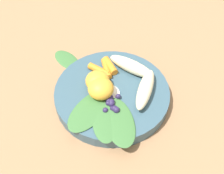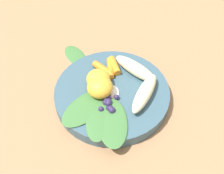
{
  "view_description": "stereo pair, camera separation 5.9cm",
  "coord_description": "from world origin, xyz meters",
  "px_view_note": "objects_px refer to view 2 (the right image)",
  "views": [
    {
      "loc": [
        -0.19,
        -0.34,
        0.49
      ],
      "look_at": [
        0.0,
        0.0,
        0.04
      ],
      "focal_mm": 43.75,
      "sensor_mm": 36.0,
      "label": 1
    },
    {
      "loc": [
        -0.14,
        -0.36,
        0.49
      ],
      "look_at": [
        0.0,
        0.0,
        0.04
      ],
      "focal_mm": 43.75,
      "sensor_mm": 36.0,
      "label": 2
    }
  ],
  "objects_px": {
    "orange_segment_near": "(100,87)",
    "kale_leaf_stray": "(75,55)",
    "bowl": "(112,94)",
    "banana_peeled_right": "(145,93)",
    "banana_peeled_left": "(135,69)"
  },
  "relations": [
    {
      "from": "banana_peeled_right",
      "to": "orange_segment_near",
      "type": "xyz_separation_m",
      "value": [
        -0.08,
        0.04,
        0.01
      ]
    },
    {
      "from": "bowl",
      "to": "banana_peeled_left",
      "type": "relative_size",
      "value": 2.21
    },
    {
      "from": "banana_peeled_left",
      "to": "orange_segment_near",
      "type": "distance_m",
      "value": 0.1
    },
    {
      "from": "bowl",
      "to": "orange_segment_near",
      "type": "bearing_deg",
      "value": -179.46
    },
    {
      "from": "bowl",
      "to": "kale_leaf_stray",
      "type": "xyz_separation_m",
      "value": [
        -0.04,
        0.17,
        -0.01
      ]
    },
    {
      "from": "bowl",
      "to": "kale_leaf_stray",
      "type": "bearing_deg",
      "value": 103.42
    },
    {
      "from": "bowl",
      "to": "orange_segment_near",
      "type": "relative_size",
      "value": 4.61
    },
    {
      "from": "banana_peeled_left",
      "to": "banana_peeled_right",
      "type": "height_order",
      "value": "same"
    },
    {
      "from": "kale_leaf_stray",
      "to": "banana_peeled_left",
      "type": "bearing_deg",
      "value": -153.96
    },
    {
      "from": "bowl",
      "to": "banana_peeled_right",
      "type": "height_order",
      "value": "banana_peeled_right"
    },
    {
      "from": "banana_peeled_left",
      "to": "bowl",
      "type": "bearing_deg",
      "value": 86.47
    },
    {
      "from": "banana_peeled_left",
      "to": "orange_segment_near",
      "type": "height_order",
      "value": "orange_segment_near"
    },
    {
      "from": "bowl",
      "to": "banana_peeled_right",
      "type": "xyz_separation_m",
      "value": [
        0.06,
        -0.04,
        0.03
      ]
    },
    {
      "from": "bowl",
      "to": "banana_peeled_left",
      "type": "height_order",
      "value": "banana_peeled_left"
    },
    {
      "from": "orange_segment_near",
      "to": "kale_leaf_stray",
      "type": "bearing_deg",
      "value": 94.2
    }
  ]
}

